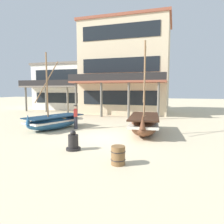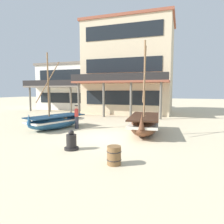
{
  "view_description": "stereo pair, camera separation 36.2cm",
  "coord_description": "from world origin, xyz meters",
  "px_view_note": "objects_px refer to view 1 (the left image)",
  "views": [
    {
      "loc": [
        3.65,
        -11.0,
        2.75
      ],
      "look_at": [
        0.0,
        1.0,
        1.4
      ],
      "focal_mm": 32.63,
      "sensor_mm": 36.0,
      "label": 1
    },
    {
      "loc": [
        3.99,
        -10.89,
        2.75
      ],
      "look_at": [
        0.0,
        1.0,
        1.4
      ],
      "focal_mm": 32.63,
      "sensor_mm": 36.0,
      "label": 2
    }
  ],
  "objects_px": {
    "fishing_boat_near_left": "(144,124)",
    "fishing_boat_centre_large": "(54,122)",
    "harbor_building_annex": "(76,87)",
    "capstan_winch": "(73,142)",
    "harbor_building_main": "(126,68)",
    "wooden_barrel": "(118,155)",
    "fisherman_by_hull": "(76,117)"
  },
  "relations": [
    {
      "from": "capstan_winch",
      "to": "harbor_building_main",
      "type": "distance_m",
      "value": 17.29
    },
    {
      "from": "fishing_boat_centre_large",
      "to": "capstan_winch",
      "type": "relative_size",
      "value": 5.72
    },
    {
      "from": "capstan_winch",
      "to": "harbor_building_annex",
      "type": "distance_m",
      "value": 21.83
    },
    {
      "from": "fishing_boat_centre_large",
      "to": "fisherman_by_hull",
      "type": "xyz_separation_m",
      "value": [
        1.43,
        0.49,
        0.3
      ]
    },
    {
      "from": "fishing_boat_near_left",
      "to": "fishing_boat_centre_large",
      "type": "relative_size",
      "value": 1.07
    },
    {
      "from": "fishing_boat_near_left",
      "to": "capstan_winch",
      "type": "relative_size",
      "value": 6.09
    },
    {
      "from": "fishing_boat_near_left",
      "to": "capstan_winch",
      "type": "height_order",
      "value": "fishing_boat_near_left"
    },
    {
      "from": "fishing_boat_near_left",
      "to": "harbor_building_main",
      "type": "bearing_deg",
      "value": 108.15
    },
    {
      "from": "wooden_barrel",
      "to": "fisherman_by_hull",
      "type": "bearing_deg",
      "value": 128.73
    },
    {
      "from": "fishing_boat_centre_large",
      "to": "harbor_building_main",
      "type": "bearing_deg",
      "value": 79.06
    },
    {
      "from": "harbor_building_main",
      "to": "harbor_building_annex",
      "type": "height_order",
      "value": "harbor_building_main"
    },
    {
      "from": "fishing_boat_near_left",
      "to": "fishing_boat_centre_large",
      "type": "xyz_separation_m",
      "value": [
        -6.33,
        -0.22,
        -0.12
      ]
    },
    {
      "from": "fishing_boat_centre_large",
      "to": "capstan_winch",
      "type": "height_order",
      "value": "fishing_boat_centre_large"
    },
    {
      "from": "fishing_boat_near_left",
      "to": "capstan_winch",
      "type": "distance_m",
      "value": 5.15
    },
    {
      "from": "fishing_boat_centre_large",
      "to": "harbor_building_annex",
      "type": "height_order",
      "value": "harbor_building_annex"
    },
    {
      "from": "fisherman_by_hull",
      "to": "harbor_building_main",
      "type": "height_order",
      "value": "harbor_building_main"
    },
    {
      "from": "fisherman_by_hull",
      "to": "capstan_winch",
      "type": "bearing_deg",
      "value": -64.33
    },
    {
      "from": "fishing_boat_centre_large",
      "to": "capstan_winch",
      "type": "distance_m",
      "value": 5.59
    },
    {
      "from": "fishing_boat_near_left",
      "to": "wooden_barrel",
      "type": "relative_size",
      "value": 8.02
    },
    {
      "from": "capstan_winch",
      "to": "harbor_building_main",
      "type": "height_order",
      "value": "harbor_building_main"
    },
    {
      "from": "capstan_winch",
      "to": "harbor_building_main",
      "type": "bearing_deg",
      "value": 94.55
    },
    {
      "from": "fishing_boat_centre_large",
      "to": "harbor_building_annex",
      "type": "distance_m",
      "value": 16.54
    },
    {
      "from": "wooden_barrel",
      "to": "fishing_boat_near_left",
      "type": "bearing_deg",
      "value": 88.22
    },
    {
      "from": "capstan_winch",
      "to": "fishing_boat_near_left",
      "type": "bearing_deg",
      "value": 59.04
    },
    {
      "from": "capstan_winch",
      "to": "wooden_barrel",
      "type": "height_order",
      "value": "capstan_winch"
    },
    {
      "from": "wooden_barrel",
      "to": "harbor_building_annex",
      "type": "height_order",
      "value": "harbor_building_annex"
    },
    {
      "from": "fishing_boat_near_left",
      "to": "harbor_building_main",
      "type": "xyz_separation_m",
      "value": [
        -3.96,
        12.07,
        4.75
      ]
    },
    {
      "from": "fishing_boat_centre_large",
      "to": "fisherman_by_hull",
      "type": "bearing_deg",
      "value": 18.99
    },
    {
      "from": "fishing_boat_near_left",
      "to": "harbor_building_main",
      "type": "height_order",
      "value": "harbor_building_main"
    },
    {
      "from": "fishing_boat_near_left",
      "to": "harbor_building_main",
      "type": "relative_size",
      "value": 0.52
    },
    {
      "from": "fisherman_by_hull",
      "to": "capstan_winch",
      "type": "relative_size",
      "value": 1.83
    },
    {
      "from": "wooden_barrel",
      "to": "harbor_building_main",
      "type": "relative_size",
      "value": 0.06
    }
  ]
}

